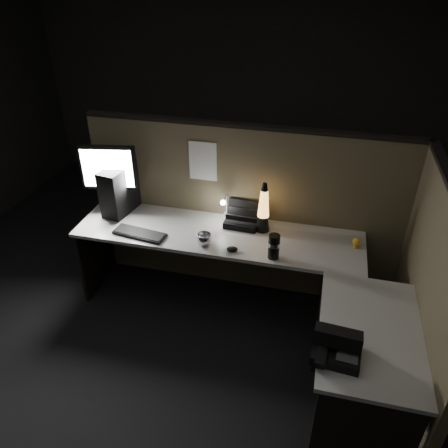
% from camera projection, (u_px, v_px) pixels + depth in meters
% --- Properties ---
extents(floor, '(6.00, 6.00, 0.00)m').
position_uv_depth(floor, '(218.00, 356.00, 3.35)').
color(floor, black).
rests_on(floor, ground).
extents(room_shell, '(6.00, 6.00, 6.00)m').
position_uv_depth(room_shell, '(216.00, 162.00, 2.49)').
color(room_shell, silver).
rests_on(room_shell, ground).
extents(partition_back, '(2.66, 0.06, 1.50)m').
position_uv_depth(partition_back, '(244.00, 213.00, 3.72)').
color(partition_back, brown).
rests_on(partition_back, ground).
extents(partition_right, '(0.06, 1.66, 1.50)m').
position_uv_depth(partition_right, '(424.00, 303.00, 2.77)').
color(partition_right, brown).
rests_on(partition_right, ground).
extents(desk, '(2.60, 1.60, 0.73)m').
position_uv_depth(desk, '(249.00, 281.00, 3.21)').
color(desk, '#BBB8B0').
rests_on(desk, ground).
extents(pc_tower, '(0.24, 0.41, 0.41)m').
position_uv_depth(pc_tower, '(121.00, 189.00, 3.69)').
color(pc_tower, black).
rests_on(pc_tower, desk).
extents(monitor, '(0.47, 0.20, 0.60)m').
position_uv_depth(monitor, '(109.00, 173.00, 3.58)').
color(monitor, black).
rests_on(monitor, desk).
extents(keyboard, '(0.44, 0.20, 0.02)m').
position_uv_depth(keyboard, '(140.00, 234.00, 3.46)').
color(keyboard, black).
rests_on(keyboard, desk).
extents(mouse, '(0.09, 0.07, 0.03)m').
position_uv_depth(mouse, '(232.00, 249.00, 3.27)').
color(mouse, black).
rests_on(mouse, desk).
extents(clip_lamp, '(0.04, 0.17, 0.21)m').
position_uv_depth(clip_lamp, '(225.00, 206.00, 3.60)').
color(clip_lamp, silver).
rests_on(clip_lamp, desk).
extents(organizer, '(0.28, 0.25, 0.20)m').
position_uv_depth(organizer, '(243.00, 218.00, 3.59)').
color(organizer, black).
rests_on(organizer, desk).
extents(lava_lamp, '(0.11, 0.11, 0.42)m').
position_uv_depth(lava_lamp, '(263.00, 211.00, 3.43)').
color(lava_lamp, black).
rests_on(lava_lamp, desk).
extents(travel_mug, '(0.09, 0.09, 0.19)m').
position_uv_depth(travel_mug, '(274.00, 247.00, 3.16)').
color(travel_mug, black).
rests_on(travel_mug, desk).
extents(steel_mug, '(0.13, 0.13, 0.09)m').
position_uv_depth(steel_mug, '(204.00, 239.00, 3.33)').
color(steel_mug, silver).
rests_on(steel_mug, desk).
extents(figurine, '(0.06, 0.06, 0.06)m').
position_uv_depth(figurine, '(357.00, 241.00, 3.29)').
color(figurine, gold).
rests_on(figurine, desk).
extents(pinned_paper, '(0.23, 0.00, 0.33)m').
position_uv_depth(pinned_paper, '(203.00, 161.00, 3.52)').
color(pinned_paper, white).
rests_on(pinned_paper, partition_back).
extents(desk_phone, '(0.28, 0.29, 0.16)m').
position_uv_depth(desk_phone, '(336.00, 346.00, 2.41)').
color(desk_phone, black).
rests_on(desk_phone, desk).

